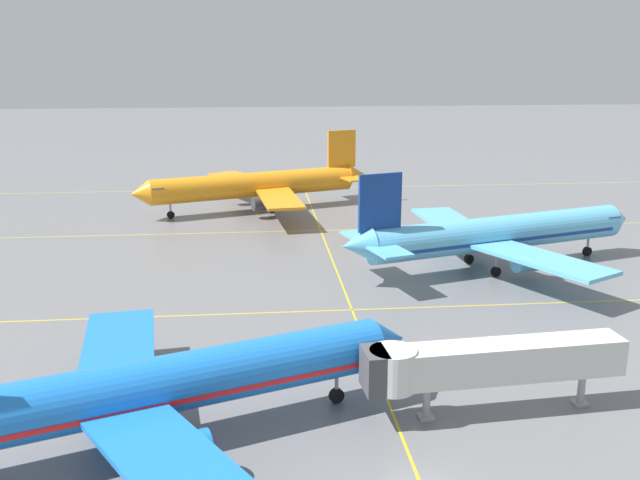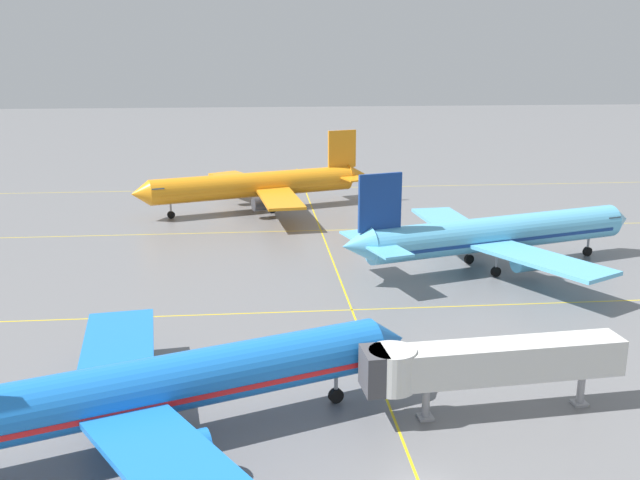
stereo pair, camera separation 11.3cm
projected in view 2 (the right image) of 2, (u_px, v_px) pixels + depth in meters
name	position (u px, v px, depth m)	size (l,w,h in m)	color
airliner_front_gate	(148.00, 389.00, 46.93)	(37.94, 32.49, 12.16)	blue
airliner_second_row	(495.00, 234.00, 85.49)	(40.25, 34.35, 12.74)	#5BB7E5
airliner_third_row	(257.00, 185.00, 116.76)	(39.57, 33.83, 12.61)	orange
taxiway_markings	(334.00, 263.00, 88.83)	(144.68, 146.56, 0.01)	yellow
jet_bridge	(476.00, 363.00, 50.95)	(19.59, 4.42, 5.58)	silver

